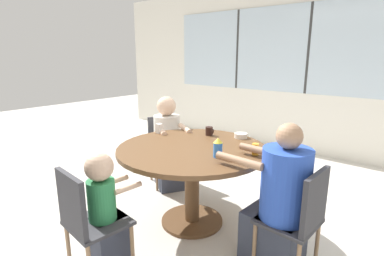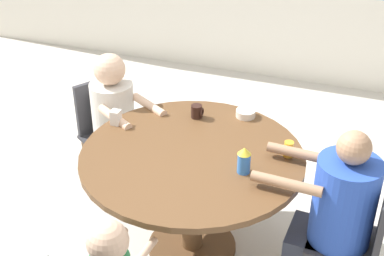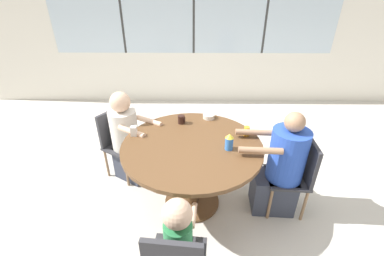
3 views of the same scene
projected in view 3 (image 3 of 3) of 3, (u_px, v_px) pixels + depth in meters
ground_plane at (192, 202)px, 2.89m from camera, size 16.00×16.00×0.00m
wall_back_with_windows at (194, 28)px, 4.74m from camera, size 8.40×0.08×2.80m
dining_table at (192, 157)px, 2.59m from camera, size 1.39×1.39×0.78m
chair_for_woman_green_shirt at (118, 138)px, 3.14m from camera, size 0.55×0.55×0.84m
chair_for_man_blue_shirt at (297, 171)px, 2.58m from camera, size 0.42×0.42×0.84m
person_woman_green_shirt at (128, 141)px, 3.05m from camera, size 0.65×0.57×1.12m
person_man_blue_shirt at (280, 170)px, 2.59m from camera, size 0.69×0.40×1.15m
person_toddler at (179, 247)px, 1.87m from camera, size 0.24×0.40×0.94m
coffee_mug at (182, 119)px, 2.87m from camera, size 0.08×0.08×0.09m
sippy_cup at (229, 141)px, 2.39m from camera, size 0.08×0.08×0.17m
juice_glass at (247, 131)px, 2.63m from camera, size 0.06×0.06×0.10m
milk_carton_small at (134, 131)px, 2.63m from camera, size 0.06×0.06×0.10m
bowl_white_shallow at (209, 116)px, 2.98m from camera, size 0.13×0.13×0.05m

